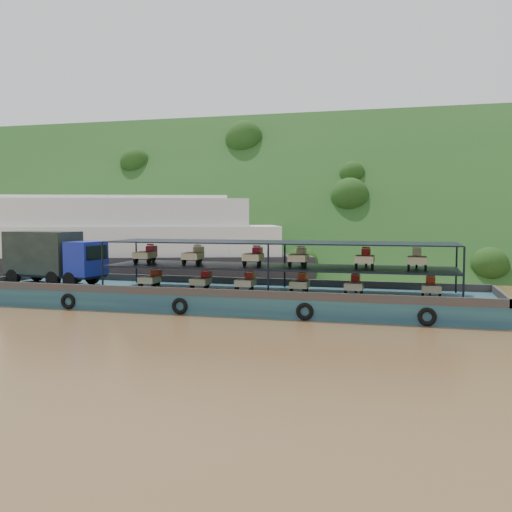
# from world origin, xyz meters

# --- Properties ---
(ground) EXTENTS (160.00, 160.00, 0.00)m
(ground) POSITION_xyz_m (0.00, 0.00, 0.00)
(ground) COLOR brown
(ground) RESTS_ON ground
(hillside) EXTENTS (140.00, 39.60, 39.60)m
(hillside) POSITION_xyz_m (0.00, 36.00, 0.00)
(hillside) COLOR #193D16
(hillside) RESTS_ON ground
(cargo_barge) EXTENTS (35.00, 7.18, 5.09)m
(cargo_barge) POSITION_xyz_m (-4.54, -1.99, 1.28)
(cargo_barge) COLOR #152F49
(cargo_barge) RESTS_ON ground
(passenger_ferry) EXTENTS (41.54, 22.75, 8.19)m
(passenger_ferry) POSITION_xyz_m (-19.88, 11.72, 3.55)
(passenger_ferry) COLOR black
(passenger_ferry) RESTS_ON ground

